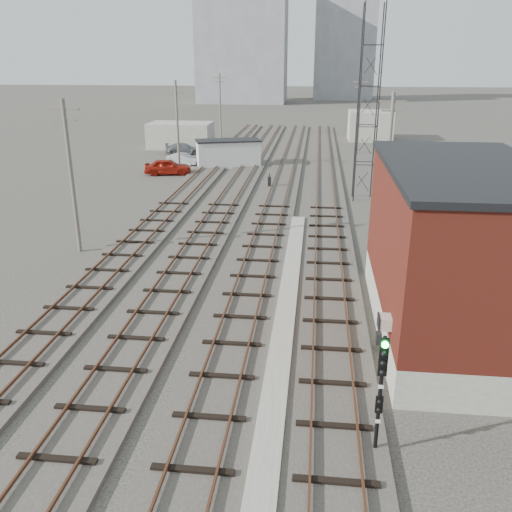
# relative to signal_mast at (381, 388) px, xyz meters

# --- Properties ---
(ground) EXTENTS (320.00, 320.00, 0.00)m
(ground) POSITION_rel_signal_mast_xyz_m (-3.70, 56.24, -2.29)
(ground) COLOR #282621
(ground) RESTS_ON ground
(track_right) EXTENTS (3.20, 90.00, 0.39)m
(track_right) POSITION_rel_signal_mast_xyz_m (-1.20, 35.24, -2.18)
(track_right) COLOR #332D28
(track_right) RESTS_ON ground
(track_mid_right) EXTENTS (3.20, 90.00, 0.39)m
(track_mid_right) POSITION_rel_signal_mast_xyz_m (-5.20, 35.24, -2.18)
(track_mid_right) COLOR #332D28
(track_mid_right) RESTS_ON ground
(track_mid_left) EXTENTS (3.20, 90.00, 0.39)m
(track_mid_left) POSITION_rel_signal_mast_xyz_m (-9.20, 35.24, -2.18)
(track_mid_left) COLOR #332D28
(track_mid_left) RESTS_ON ground
(track_left) EXTENTS (3.20, 90.00, 0.39)m
(track_left) POSITION_rel_signal_mast_xyz_m (-13.20, 35.24, -2.18)
(track_left) COLOR #332D28
(track_left) RESTS_ON ground
(platform_curb) EXTENTS (0.90, 28.00, 0.26)m
(platform_curb) POSITION_rel_signal_mast_xyz_m (-3.20, 10.24, -2.16)
(platform_curb) COLOR gray
(platform_curb) RESTS_ON ground
(brick_building) EXTENTS (6.54, 12.20, 7.22)m
(brick_building) POSITION_rel_signal_mast_xyz_m (3.80, 8.24, 1.34)
(brick_building) COLOR gray
(brick_building) RESTS_ON ground
(lattice_tower) EXTENTS (1.60, 1.60, 15.00)m
(lattice_tower) POSITION_rel_signal_mast_xyz_m (1.80, 31.24, 5.21)
(lattice_tower) COLOR black
(lattice_tower) RESTS_ON ground
(utility_pole_left_a) EXTENTS (1.80, 0.24, 9.00)m
(utility_pole_left_a) POSITION_rel_signal_mast_xyz_m (-16.20, 16.24, 2.51)
(utility_pole_left_a) COLOR #595147
(utility_pole_left_a) RESTS_ON ground
(utility_pole_left_b) EXTENTS (1.80, 0.24, 9.00)m
(utility_pole_left_b) POSITION_rel_signal_mast_xyz_m (-16.20, 41.24, 2.51)
(utility_pole_left_b) COLOR #595147
(utility_pole_left_b) RESTS_ON ground
(utility_pole_left_c) EXTENTS (1.80, 0.24, 9.00)m
(utility_pole_left_c) POSITION_rel_signal_mast_xyz_m (-16.20, 66.24, 2.51)
(utility_pole_left_c) COLOR #595147
(utility_pole_left_c) RESTS_ON ground
(utility_pole_right_a) EXTENTS (1.80, 0.24, 9.00)m
(utility_pole_right_a) POSITION_rel_signal_mast_xyz_m (2.80, 24.24, 2.51)
(utility_pole_right_a) COLOR #595147
(utility_pole_right_a) RESTS_ON ground
(utility_pole_right_b) EXTENTS (1.80, 0.24, 9.00)m
(utility_pole_right_b) POSITION_rel_signal_mast_xyz_m (2.80, 54.24, 2.51)
(utility_pole_right_b) COLOR #595147
(utility_pole_right_b) RESTS_ON ground
(apartment_left) EXTENTS (22.00, 14.00, 30.00)m
(apartment_left) POSITION_rel_signal_mast_xyz_m (-21.70, 131.24, 12.71)
(apartment_left) COLOR gray
(apartment_left) RESTS_ON ground
(apartment_right) EXTENTS (16.00, 12.00, 26.00)m
(apartment_right) POSITION_rel_signal_mast_xyz_m (4.30, 146.24, 10.71)
(apartment_right) COLOR gray
(apartment_right) RESTS_ON ground
(shed_left) EXTENTS (8.00, 5.00, 3.20)m
(shed_left) POSITION_rel_signal_mast_xyz_m (-19.70, 56.24, -0.69)
(shed_left) COLOR gray
(shed_left) RESTS_ON ground
(shed_right) EXTENTS (6.00, 6.00, 4.00)m
(shed_right) POSITION_rel_signal_mast_xyz_m (5.30, 66.24, -0.29)
(shed_right) COLOR gray
(shed_right) RESTS_ON ground
(signal_mast) EXTENTS (0.40, 0.41, 3.92)m
(signal_mast) POSITION_rel_signal_mast_xyz_m (0.00, 0.00, 0.00)
(signal_mast) COLOR gray
(signal_mast) RESTS_ON ground
(switch_stand) EXTENTS (0.29, 0.29, 1.24)m
(switch_stand) POSITION_rel_signal_mast_xyz_m (-6.21, 34.38, -1.70)
(switch_stand) COLOR black
(switch_stand) RESTS_ON ground
(site_trailer) EXTENTS (7.40, 4.87, 2.87)m
(site_trailer) POSITION_rel_signal_mast_xyz_m (-11.51, 44.12, -0.84)
(site_trailer) COLOR silver
(site_trailer) RESTS_ON ground
(car_red) EXTENTS (4.89, 2.66, 1.58)m
(car_red) POSITION_rel_signal_mast_xyz_m (-16.89, 39.27, -1.50)
(car_red) COLOR #9C190E
(car_red) RESTS_ON ground
(car_silver) EXTENTS (3.91, 2.24, 1.22)m
(car_silver) POSITION_rel_signal_mast_xyz_m (-16.67, 44.86, -1.68)
(car_silver) COLOR #9C9EA3
(car_silver) RESTS_ON ground
(car_grey) EXTENTS (4.71, 2.42, 1.31)m
(car_grey) POSITION_rel_signal_mast_xyz_m (-18.17, 51.42, -1.64)
(car_grey) COLOR slate
(car_grey) RESTS_ON ground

